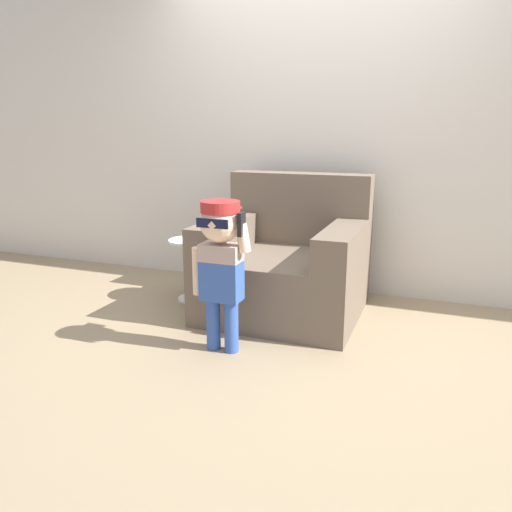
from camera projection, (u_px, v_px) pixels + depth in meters
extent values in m
plane|color=#998466|center=(284.00, 322.00, 3.39)|extent=(10.00, 10.00, 0.00)
cube|color=silver|center=(321.00, 126.00, 3.85)|extent=(10.00, 0.05, 2.60)
cube|color=#6B5B4C|center=(284.00, 283.00, 3.52)|extent=(1.05, 0.99, 0.44)
cube|color=#6B5B4C|center=(301.00, 208.00, 3.75)|extent=(1.05, 0.22, 0.52)
cube|color=#6B5B4C|center=(223.00, 236.00, 3.48)|extent=(0.22, 0.77, 0.22)
cube|color=#6B5B4C|center=(341.00, 246.00, 3.19)|extent=(0.22, 0.77, 0.22)
cylinder|color=#3356AD|center=(213.00, 324.00, 2.95)|extent=(0.08, 0.08, 0.32)
cylinder|color=#3356AD|center=(231.00, 326.00, 2.91)|extent=(0.08, 0.08, 0.32)
cube|color=#3356AD|center=(221.00, 280.00, 2.87)|extent=(0.23, 0.13, 0.23)
cube|color=#B29993|center=(221.00, 253.00, 2.83)|extent=(0.23, 0.13, 0.10)
sphere|color=beige|center=(220.00, 222.00, 2.78)|extent=(0.23, 0.23, 0.23)
cylinder|color=#B22828|center=(220.00, 207.00, 2.76)|extent=(0.22, 0.22, 0.06)
cube|color=#B22828|center=(228.00, 208.00, 2.86)|extent=(0.13, 0.10, 0.01)
cube|color=#0F1433|center=(212.00, 223.00, 2.68)|extent=(0.19, 0.01, 0.05)
cylinder|color=beige|center=(198.00, 271.00, 2.91)|extent=(0.07, 0.07, 0.28)
cylinder|color=beige|center=(243.00, 238.00, 2.76)|extent=(0.09, 0.07, 0.17)
cube|color=black|center=(241.00, 224.00, 2.72)|extent=(0.02, 0.07, 0.13)
cylinder|color=white|center=(192.00, 298.00, 3.84)|extent=(0.21, 0.21, 0.02)
cylinder|color=white|center=(191.00, 271.00, 3.79)|extent=(0.06, 0.06, 0.46)
cylinder|color=white|center=(190.00, 241.00, 3.73)|extent=(0.32, 0.32, 0.02)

